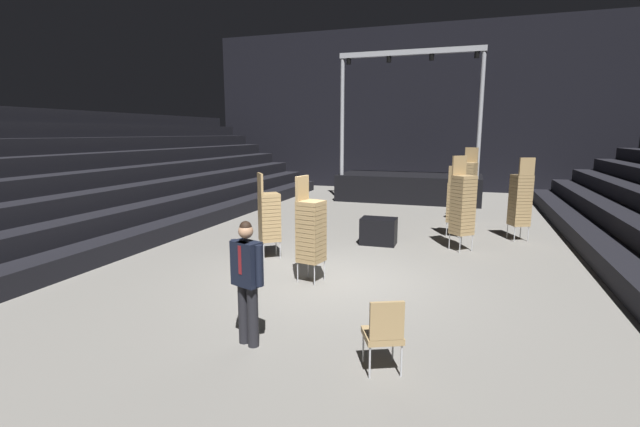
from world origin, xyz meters
name	(u,v)px	position (x,y,z in m)	size (l,w,h in m)	color
ground_plane	(334,282)	(0.00, 0.00, -0.05)	(22.00, 30.00, 0.10)	slate
arena_end_wall	(422,109)	(0.00, 15.00, 4.00)	(22.00, 0.30, 8.00)	black
bleacher_bank_left	(59,173)	(-8.00, 1.00, 1.80)	(6.00, 24.00, 3.60)	black
stage_riser	(409,185)	(0.00, 11.07, 0.66)	(5.85, 2.80, 5.98)	black
man_with_tie	(247,276)	(-0.31, -3.00, 0.97)	(0.56, 0.35, 1.72)	black
chair_stack_front_left	(457,201)	(2.14, 4.66, 0.98)	(0.56, 0.56, 1.96)	#B2B5BA
chair_stack_front_right	(311,230)	(-0.39, -0.25, 1.03)	(0.52, 0.52, 2.05)	#B2B5BA
chair_stack_mid_left	(463,204)	(2.31, 3.14, 1.15)	(0.62, 0.62, 2.31)	#B2B5BA
chair_stack_mid_right	(269,216)	(-1.86, 1.03, 0.98)	(0.62, 0.62, 1.96)	#B2B5BA
chair_stack_mid_centre	(520,199)	(3.74, 4.73, 1.11)	(0.58, 0.58, 2.22)	#B2B5BA
chair_stack_rear_left	(468,186)	(2.39, 6.79, 1.19)	(0.55, 0.55, 2.39)	#B2B5BA
equipment_road_case	(379,231)	(0.28, 3.07, 0.34)	(0.90, 0.60, 0.69)	black
loose_chair_near_man	(384,331)	(1.57, -3.13, 0.53)	(0.58, 0.58, 0.95)	#B2B5BA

